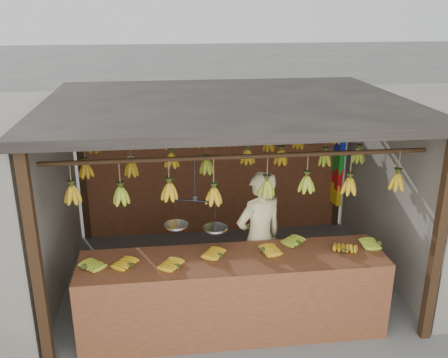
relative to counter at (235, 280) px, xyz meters
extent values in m
plane|color=#5B5B57|center=(0.07, 1.23, -0.70)|extent=(80.00, 80.00, 0.00)
cube|color=black|center=(-1.93, -0.27, 0.45)|extent=(0.10, 0.10, 2.30)
cube|color=black|center=(2.07, -0.27, 0.45)|extent=(0.10, 0.10, 2.30)
cube|color=black|center=(-1.93, 2.73, 0.45)|extent=(0.10, 0.10, 2.30)
cube|color=black|center=(2.07, 2.73, 0.45)|extent=(0.10, 0.10, 2.30)
cube|color=black|center=(0.07, 1.23, 1.65)|extent=(4.30, 3.30, 0.10)
cylinder|color=black|center=(0.07, 0.23, 1.30)|extent=(4.00, 0.05, 0.05)
cylinder|color=black|center=(0.07, 1.23, 1.30)|extent=(4.00, 0.05, 0.05)
cylinder|color=black|center=(0.07, 2.23, 1.30)|extent=(4.00, 0.05, 0.05)
cube|color=brown|center=(0.07, 2.73, 0.20)|extent=(4.00, 0.06, 1.80)
cube|color=brown|center=(0.00, 0.13, 0.16)|extent=(3.31, 0.73, 0.08)
cube|color=brown|center=(0.00, -0.24, -0.25)|extent=(3.31, 0.04, 0.90)
cube|color=black|center=(-1.56, -0.19, -0.29)|extent=(0.07, 0.07, 0.82)
cube|color=black|center=(1.55, -0.19, -0.29)|extent=(0.07, 0.07, 0.82)
cube|color=black|center=(-1.56, 0.44, -0.29)|extent=(0.07, 0.07, 0.82)
cube|color=black|center=(1.55, 0.44, -0.29)|extent=(0.07, 0.07, 0.82)
ellipsoid|color=#92A523|center=(-1.54, 0.03, 0.23)|extent=(0.30, 0.30, 0.06)
ellipsoid|color=#C39014|center=(-1.07, 0.04, 0.23)|extent=(0.30, 0.28, 0.06)
ellipsoid|color=#C39014|center=(-0.60, -0.04, 0.23)|extent=(0.30, 0.28, 0.06)
ellipsoid|color=#C39014|center=(-0.13, 0.14, 0.23)|extent=(0.30, 0.28, 0.06)
ellipsoid|color=#C39014|center=(0.33, 0.17, 0.23)|extent=(0.27, 0.22, 0.06)
ellipsoid|color=#92A523|center=(0.78, 0.31, 0.23)|extent=(0.29, 0.30, 0.06)
ellipsoid|color=#C39014|center=(1.21, 0.05, 0.23)|extent=(0.25, 0.29, 0.06)
ellipsoid|color=#92A523|center=(1.65, 0.19, 0.23)|extent=(0.25, 0.19, 0.06)
ellipsoid|color=#C39014|center=(-1.63, 0.24, 0.96)|extent=(0.16, 0.16, 0.28)
ellipsoid|color=#92A523|center=(-1.15, 0.26, 0.91)|extent=(0.16, 0.16, 0.28)
ellipsoid|color=#C39014|center=(-0.66, 0.21, 0.96)|extent=(0.16, 0.16, 0.28)
ellipsoid|color=#C39014|center=(-0.20, 0.20, 0.89)|extent=(0.16, 0.16, 0.28)
ellipsoid|color=#92A523|center=(0.36, 0.22, 0.94)|extent=(0.16, 0.16, 0.28)
ellipsoid|color=#92A523|center=(0.79, 0.24, 0.96)|extent=(0.16, 0.16, 0.28)
ellipsoid|color=#C39014|center=(1.27, 0.26, 0.91)|extent=(0.16, 0.16, 0.28)
ellipsoid|color=#C39014|center=(1.79, 0.20, 0.96)|extent=(0.16, 0.16, 0.28)
ellipsoid|color=#C39014|center=(-1.63, 1.25, 0.88)|extent=(0.16, 0.16, 0.28)
ellipsoid|color=#C39014|center=(-1.10, 1.27, 0.87)|extent=(0.16, 0.16, 0.28)
ellipsoid|color=#C39014|center=(-0.61, 1.23, 0.97)|extent=(0.16, 0.16, 0.28)
ellipsoid|color=#92A523|center=(-0.19, 1.19, 0.89)|extent=(0.16, 0.16, 0.28)
ellipsoid|color=#C39014|center=(0.34, 1.27, 0.97)|extent=(0.16, 0.16, 0.28)
ellipsoid|color=#C39014|center=(0.75, 1.23, 0.96)|extent=(0.16, 0.16, 0.28)
ellipsoid|color=#92A523|center=(1.31, 1.20, 0.93)|extent=(0.16, 0.16, 0.28)
ellipsoid|color=#92A523|center=(1.78, 1.27, 0.93)|extent=(0.16, 0.16, 0.28)
ellipsoid|color=#C39014|center=(-1.66, 2.26, 0.90)|extent=(0.16, 0.16, 0.28)
ellipsoid|color=#C39014|center=(-1.14, 2.25, 0.94)|extent=(0.16, 0.16, 0.28)
ellipsoid|color=#C39014|center=(-0.63, 2.20, 0.93)|extent=(0.16, 0.16, 0.28)
ellipsoid|color=#C39014|center=(-0.17, 2.18, 0.94)|extent=(0.16, 0.16, 0.28)
ellipsoid|color=#C39014|center=(0.28, 2.24, 0.93)|extent=(0.16, 0.16, 0.28)
ellipsoid|color=#C39014|center=(0.80, 2.18, 0.86)|extent=(0.16, 0.16, 0.28)
ellipsoid|color=#C39014|center=(1.25, 2.20, 0.87)|extent=(0.16, 0.16, 0.28)
ellipsoid|color=#C39014|center=(1.79, 2.20, 0.92)|extent=(0.16, 0.16, 0.28)
cylinder|color=black|center=(-0.40, 0.23, 1.06)|extent=(0.02, 0.02, 0.46)
cylinder|color=black|center=(-0.40, 0.23, 0.83)|extent=(0.45, 0.16, 0.02)
cylinder|color=silver|center=(-0.60, 0.29, 0.53)|extent=(0.25, 0.25, 0.02)
cylinder|color=silver|center=(-0.19, 0.16, 0.53)|extent=(0.25, 0.25, 0.02)
imported|color=beige|center=(0.38, 0.63, 0.14)|extent=(0.73, 0.61, 1.69)
cube|color=#1426BF|center=(2.01, 2.58, 0.77)|extent=(0.08, 0.26, 0.34)
cube|color=#199926|center=(2.01, 2.58, 0.42)|extent=(0.08, 0.26, 0.34)
cube|color=red|center=(2.01, 2.58, 0.15)|extent=(0.08, 0.26, 0.34)
cube|color=yellow|center=(2.01, 2.58, -0.10)|extent=(0.08, 0.26, 0.34)
camera|label=1|loc=(-0.70, -4.58, 2.78)|focal=40.00mm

